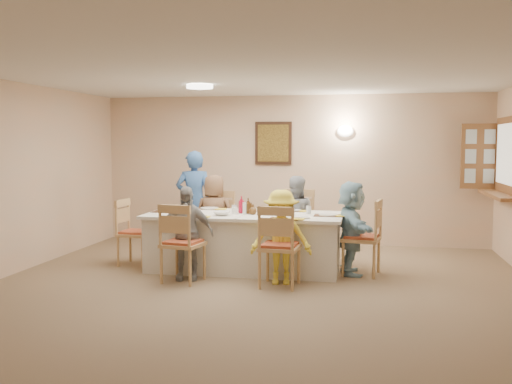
% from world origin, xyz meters
% --- Properties ---
extents(ground, '(7.00, 7.00, 0.00)m').
position_xyz_m(ground, '(0.00, 0.00, 0.00)').
color(ground, brown).
extents(room_walls, '(7.00, 7.00, 7.00)m').
position_xyz_m(room_walls, '(0.00, 0.00, 1.51)').
color(room_walls, beige).
rests_on(room_walls, ground).
extents(wall_picture, '(0.62, 0.05, 0.72)m').
position_xyz_m(wall_picture, '(-0.30, 3.46, 1.70)').
color(wall_picture, '#3B2214').
rests_on(wall_picture, room_walls).
extents(wall_sconce, '(0.26, 0.09, 0.18)m').
position_xyz_m(wall_sconce, '(0.90, 3.44, 1.90)').
color(wall_sconce, white).
rests_on(wall_sconce, room_walls).
extents(ceiling_light, '(0.36, 0.36, 0.05)m').
position_xyz_m(ceiling_light, '(-1.00, 1.50, 2.47)').
color(ceiling_light, white).
rests_on(ceiling_light, room_walls).
extents(serving_hatch, '(0.06, 1.50, 1.15)m').
position_xyz_m(serving_hatch, '(3.21, 2.40, 1.50)').
color(serving_hatch, brown).
rests_on(serving_hatch, room_walls).
extents(hatch_sill, '(0.30, 1.50, 0.05)m').
position_xyz_m(hatch_sill, '(3.09, 2.40, 0.97)').
color(hatch_sill, brown).
rests_on(hatch_sill, room_walls).
extents(shutter_door, '(0.55, 0.04, 1.00)m').
position_xyz_m(shutter_door, '(2.95, 3.16, 1.50)').
color(shutter_door, brown).
rests_on(shutter_door, room_walls).
extents(dining_table, '(2.62, 1.11, 0.76)m').
position_xyz_m(dining_table, '(-0.35, 1.35, 0.38)').
color(dining_table, beige).
rests_on(dining_table, ground).
extents(chair_back_left, '(0.54, 0.54, 0.99)m').
position_xyz_m(chair_back_left, '(-0.95, 2.15, 0.49)').
color(chair_back_left, tan).
rests_on(chair_back_left, ground).
extents(chair_back_right, '(0.55, 0.55, 1.03)m').
position_xyz_m(chair_back_right, '(0.25, 2.15, 0.51)').
color(chair_back_right, tan).
rests_on(chair_back_right, ground).
extents(chair_front_left, '(0.55, 0.55, 0.98)m').
position_xyz_m(chair_front_left, '(-0.95, 0.55, 0.49)').
color(chair_front_left, tan).
rests_on(chair_front_left, ground).
extents(chair_front_right, '(0.51, 0.51, 0.99)m').
position_xyz_m(chair_front_right, '(0.25, 0.55, 0.49)').
color(chair_front_right, tan).
rests_on(chair_front_right, ground).
extents(chair_left_end, '(0.47, 0.47, 0.93)m').
position_xyz_m(chair_left_end, '(-1.90, 1.35, 0.46)').
color(chair_left_end, tan).
rests_on(chair_left_end, ground).
extents(chair_right_end, '(0.55, 0.55, 0.99)m').
position_xyz_m(chair_right_end, '(1.20, 1.35, 0.50)').
color(chair_right_end, tan).
rests_on(chair_right_end, ground).
extents(diner_back_left, '(0.61, 0.40, 1.24)m').
position_xyz_m(diner_back_left, '(-0.95, 2.03, 0.62)').
color(diner_back_left, brown).
rests_on(diner_back_left, ground).
extents(diner_back_right, '(0.77, 0.69, 1.23)m').
position_xyz_m(diner_back_right, '(0.25, 2.03, 0.62)').
color(diner_back_right, '#A2A8B2').
rests_on(diner_back_right, ground).
extents(diner_front_left, '(0.78, 0.51, 1.17)m').
position_xyz_m(diner_front_left, '(-0.95, 0.67, 0.59)').
color(diner_front_left, '#969696').
rests_on(diner_front_left, ground).
extents(diner_front_right, '(0.84, 0.59, 1.15)m').
position_xyz_m(diner_front_right, '(0.25, 0.67, 0.57)').
color(diner_front_right, yellow).
rests_on(diner_front_right, ground).
extents(diner_right_end, '(1.26, 0.77, 1.22)m').
position_xyz_m(diner_right_end, '(1.07, 1.35, 0.61)').
color(diner_right_end, '#9BC9DC').
rests_on(diner_right_end, ground).
extents(caregiver, '(0.74, 0.62, 1.58)m').
position_xyz_m(caregiver, '(-1.40, 2.50, 0.79)').
color(caregiver, '#3761A3').
rests_on(caregiver, ground).
extents(placemat_fl, '(0.33, 0.24, 0.01)m').
position_xyz_m(placemat_fl, '(-0.95, 0.93, 0.76)').
color(placemat_fl, '#472B19').
rests_on(placemat_fl, dining_table).
extents(plate_fl, '(0.24, 0.24, 0.01)m').
position_xyz_m(plate_fl, '(-0.95, 0.93, 0.77)').
color(plate_fl, white).
rests_on(plate_fl, dining_table).
extents(napkin_fl, '(0.14, 0.14, 0.01)m').
position_xyz_m(napkin_fl, '(-0.77, 0.88, 0.77)').
color(napkin_fl, yellow).
rests_on(napkin_fl, dining_table).
extents(placemat_fr, '(0.37, 0.28, 0.01)m').
position_xyz_m(placemat_fr, '(0.25, 0.93, 0.76)').
color(placemat_fr, '#472B19').
rests_on(placemat_fr, dining_table).
extents(plate_fr, '(0.22, 0.22, 0.01)m').
position_xyz_m(plate_fr, '(0.25, 0.93, 0.77)').
color(plate_fr, white).
rests_on(plate_fr, dining_table).
extents(napkin_fr, '(0.15, 0.15, 0.01)m').
position_xyz_m(napkin_fr, '(0.43, 0.88, 0.77)').
color(napkin_fr, yellow).
rests_on(napkin_fr, dining_table).
extents(placemat_bl, '(0.35, 0.26, 0.01)m').
position_xyz_m(placemat_bl, '(-0.95, 1.77, 0.76)').
color(placemat_bl, '#472B19').
rests_on(placemat_bl, dining_table).
extents(plate_bl, '(0.26, 0.26, 0.02)m').
position_xyz_m(plate_bl, '(-0.95, 1.77, 0.77)').
color(plate_bl, white).
rests_on(plate_bl, dining_table).
extents(napkin_bl, '(0.15, 0.15, 0.01)m').
position_xyz_m(napkin_bl, '(-0.77, 1.72, 0.77)').
color(napkin_bl, yellow).
rests_on(napkin_bl, dining_table).
extents(placemat_br, '(0.34, 0.26, 0.01)m').
position_xyz_m(placemat_br, '(0.25, 1.77, 0.76)').
color(placemat_br, '#472B19').
rests_on(placemat_br, dining_table).
extents(plate_br, '(0.23, 0.23, 0.01)m').
position_xyz_m(plate_br, '(0.25, 1.77, 0.77)').
color(plate_br, white).
rests_on(plate_br, dining_table).
extents(napkin_br, '(0.14, 0.14, 0.01)m').
position_xyz_m(napkin_br, '(0.43, 1.72, 0.77)').
color(napkin_br, yellow).
rests_on(napkin_br, dining_table).
extents(placemat_le, '(0.37, 0.27, 0.01)m').
position_xyz_m(placemat_le, '(-1.45, 1.35, 0.76)').
color(placemat_le, '#472B19').
rests_on(placemat_le, dining_table).
extents(plate_le, '(0.24, 0.24, 0.01)m').
position_xyz_m(plate_le, '(-1.45, 1.35, 0.77)').
color(plate_le, white).
rests_on(plate_le, dining_table).
extents(napkin_le, '(0.13, 0.13, 0.01)m').
position_xyz_m(napkin_le, '(-1.27, 1.30, 0.77)').
color(napkin_le, yellow).
rests_on(napkin_le, dining_table).
extents(placemat_re, '(0.37, 0.27, 0.01)m').
position_xyz_m(placemat_re, '(0.77, 1.35, 0.76)').
color(placemat_re, '#472B19').
rests_on(placemat_re, dining_table).
extents(plate_re, '(0.25, 0.25, 0.02)m').
position_xyz_m(plate_re, '(0.77, 1.35, 0.77)').
color(plate_re, white).
rests_on(plate_re, dining_table).
extents(napkin_re, '(0.15, 0.15, 0.01)m').
position_xyz_m(napkin_re, '(0.95, 1.30, 0.77)').
color(napkin_re, yellow).
rests_on(napkin_re, dining_table).
extents(teacup_a, '(0.10, 0.10, 0.08)m').
position_xyz_m(teacup_a, '(-1.17, 1.02, 0.80)').
color(teacup_a, white).
rests_on(teacup_a, dining_table).
extents(teacup_b, '(0.15, 0.15, 0.09)m').
position_xyz_m(teacup_b, '(0.08, 1.86, 0.80)').
color(teacup_b, white).
rests_on(teacup_b, dining_table).
extents(bowl_a, '(0.24, 0.24, 0.06)m').
position_xyz_m(bowl_a, '(-0.60, 1.12, 0.79)').
color(bowl_a, white).
rests_on(bowl_a, dining_table).
extents(bowl_b, '(0.23, 0.23, 0.06)m').
position_xyz_m(bowl_b, '(0.01, 1.64, 0.79)').
color(bowl_b, white).
rests_on(bowl_b, dining_table).
extents(condiment_ketchup, '(0.10, 0.10, 0.23)m').
position_xyz_m(condiment_ketchup, '(-0.40, 1.39, 0.88)').
color(condiment_ketchup, red).
rests_on(condiment_ketchup, dining_table).
extents(condiment_brown, '(0.14, 0.14, 0.21)m').
position_xyz_m(condiment_brown, '(-0.30, 1.39, 0.87)').
color(condiment_brown, brown).
rests_on(condiment_brown, dining_table).
extents(condiment_malt, '(0.17, 0.17, 0.14)m').
position_xyz_m(condiment_malt, '(-0.22, 1.29, 0.83)').
color(condiment_malt, brown).
rests_on(condiment_malt, dining_table).
extents(drinking_glass, '(0.07, 0.07, 0.10)m').
position_xyz_m(drinking_glass, '(-0.50, 1.40, 0.82)').
color(drinking_glass, silver).
rests_on(drinking_glass, dining_table).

